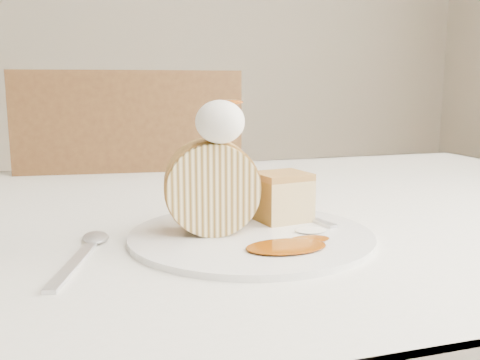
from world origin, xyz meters
name	(u,v)px	position (x,y,z in m)	size (l,w,h in m)	color
table	(244,265)	(0.00, 0.20, 0.66)	(1.40, 0.90, 0.75)	silver
chair_far	(135,252)	(-0.11, 0.68, 0.54)	(0.50, 0.50, 0.95)	brown
plate	(251,236)	(-0.04, 0.04, 0.75)	(0.28, 0.28, 0.01)	white
roulade_slice	(212,187)	(-0.08, 0.06, 0.81)	(0.10, 0.10, 0.06)	#FFEDB1
cake_chunk	(282,200)	(0.01, 0.08, 0.78)	(0.06, 0.06, 0.05)	#A8773F
whipped_cream	(220,122)	(-0.08, 0.04, 0.88)	(0.05, 0.05, 0.05)	white
caramel_drizzle	(231,97)	(-0.07, 0.04, 0.91)	(0.03, 0.02, 0.01)	#843805
caramel_pool	(286,246)	(-0.03, -0.03, 0.76)	(0.09, 0.06, 0.00)	#843805
fork	(305,216)	(0.04, 0.08, 0.76)	(0.02, 0.16, 0.00)	silver
spoon	(73,265)	(-0.24, 0.00, 0.75)	(0.03, 0.17, 0.00)	silver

